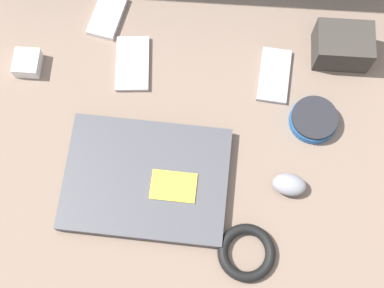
{
  "coord_description": "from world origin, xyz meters",
  "views": [
    {
      "loc": [
        0.02,
        -0.34,
        1.18
      ],
      "look_at": [
        0.0,
        0.0,
        0.15
      ],
      "focal_mm": 50.0,
      "sensor_mm": 36.0,
      "label": 1
    }
  ],
  "objects": [
    {
      "name": "cable_coil",
      "position": [
        0.12,
        -0.21,
        0.14
      ],
      "size": [
        0.11,
        0.11,
        0.02
      ],
      "color": "black",
      "rests_on": "couch_seat"
    },
    {
      "name": "laptop",
      "position": [
        -0.09,
        -0.08,
        0.14
      ],
      "size": [
        0.34,
        0.26,
        0.03
      ],
      "rotation": [
        0.0,
        0.0,
        -0.04
      ],
      "color": "#47474C",
      "rests_on": "couch_seat"
    },
    {
      "name": "camera_pouch",
      "position": [
        0.31,
        0.24,
        0.17
      ],
      "size": [
        0.12,
        0.09,
        0.07
      ],
      "color": "#38332D",
      "rests_on": "couch_seat"
    },
    {
      "name": "couch_seat",
      "position": [
        0.0,
        0.0,
        0.06
      ],
      "size": [
        0.99,
        0.8,
        0.13
      ],
      "color": "#7A6656",
      "rests_on": "ground_plane"
    },
    {
      "name": "charger_brick",
      "position": [
        -0.37,
        0.16,
        0.14
      ],
      "size": [
        0.05,
        0.06,
        0.03
      ],
      "color": "silver",
      "rests_on": "couch_seat"
    },
    {
      "name": "phone_small",
      "position": [
        -0.14,
        0.18,
        0.13
      ],
      "size": [
        0.08,
        0.13,
        0.01
      ],
      "rotation": [
        0.0,
        0.0,
        0.07
      ],
      "color": "#B7B7BC",
      "rests_on": "couch_seat"
    },
    {
      "name": "speaker_puck",
      "position": [
        0.25,
        0.07,
        0.14
      ],
      "size": [
        0.1,
        0.1,
        0.03
      ],
      "color": "#1E569E",
      "rests_on": "couch_seat"
    },
    {
      "name": "computer_mouse",
      "position": [
        0.2,
        -0.07,
        0.15
      ],
      "size": [
        0.07,
        0.05,
        0.04
      ],
      "rotation": [
        0.0,
        0.0,
        -0.11
      ],
      "color": "gray",
      "rests_on": "couch_seat"
    },
    {
      "name": "phone_silver",
      "position": [
        0.17,
        0.17,
        0.13
      ],
      "size": [
        0.08,
        0.13,
        0.01
      ],
      "rotation": [
        0.0,
        0.0,
        -0.09
      ],
      "color": "#99999E",
      "rests_on": "couch_seat"
    },
    {
      "name": "phone_black",
      "position": [
        -0.21,
        0.29,
        0.14
      ],
      "size": [
        0.08,
        0.12,
        0.01
      ],
      "rotation": [
        0.0,
        0.0,
        -0.21
      ],
      "color": "silver",
      "rests_on": "couch_seat"
    },
    {
      "name": "ground_plane",
      "position": [
        0.0,
        0.0,
        0.0
      ],
      "size": [
        8.0,
        8.0,
        0.0
      ],
      "primitive_type": "plane",
      "color": "#38383D"
    }
  ]
}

